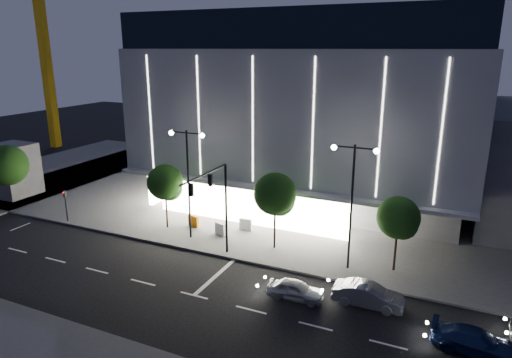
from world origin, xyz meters
The scene contains 18 objects.
ground centered at (0.00, 0.00, 0.00)m, with size 160.00×160.00×0.00m, color black.
sidewalk_museum centered at (5.00, 24.00, 0.07)m, with size 70.00×40.00×0.15m, color #474747.
sidewalk_west centered at (-30.00, 10.00, 0.07)m, with size 16.00×50.00×0.15m, color #474747.
museum centered at (2.98, 22.31, 9.27)m, with size 30.00×25.80×18.00m.
traffic_mast centered at (1.00, 3.34, 5.03)m, with size 0.33×5.89×7.07m.
street_lamp_west centered at (-3.00, 6.00, 5.96)m, with size 3.16×0.36×9.00m.
street_lamp_east centered at (10.00, 6.00, 5.96)m, with size 3.16×0.36×9.00m.
ped_signal_far centered at (-15.00, 4.50, 1.89)m, with size 0.22×0.24×3.00m.
tower_crane centered at (-40.92, 28.00, 20.51)m, with size 32.00×2.00×28.50m.
tree_left centered at (-5.97, 7.02, 4.03)m, with size 3.02×3.02×5.72m.
tree_mid centered at (4.03, 7.02, 4.33)m, with size 3.25×3.25×6.15m.
tree_right centered at (13.03, 7.02, 3.88)m, with size 2.91×2.91×5.51m.
car_lead centered at (7.95, 0.83, 0.61)m, with size 1.44×3.57×1.22m, color #B0B4B8.
car_second centered at (12.22, 1.91, 0.70)m, with size 1.48×4.24×1.40m, color #A1A5A9.
car_third centered at (18.12, -0.26, 0.63)m, with size 1.77×4.34×1.26m, color navy.
barrier_a centered at (-4.03, 8.09, 0.65)m, with size 1.10×0.25×1.00m, color orange.
barrier_b centered at (-1.06, 7.49, 0.65)m, with size 1.10×0.25×1.00m, color silver.
barrier_d centered at (0.42, 9.26, 0.65)m, with size 1.10×0.25×1.00m, color beige.
Camera 1 is at (16.26, -23.21, 15.08)m, focal length 32.00 mm.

